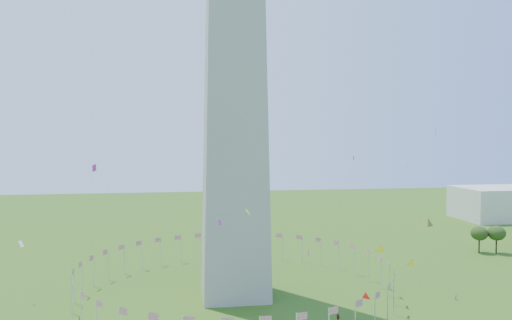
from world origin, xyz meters
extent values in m
cylinder|color=silver|center=(40.00, 50.00, 4.50)|extent=(0.24, 0.24, 9.00)
cylinder|color=silver|center=(39.39, 56.95, 4.50)|extent=(0.24, 0.24, 9.00)
cylinder|color=silver|center=(37.59, 63.68, 4.50)|extent=(0.24, 0.24, 9.00)
cylinder|color=silver|center=(34.64, 70.00, 4.50)|extent=(0.24, 0.24, 9.00)
cylinder|color=silver|center=(30.64, 75.71, 4.50)|extent=(0.24, 0.24, 9.00)
cylinder|color=silver|center=(25.71, 80.64, 4.50)|extent=(0.24, 0.24, 9.00)
cylinder|color=silver|center=(20.00, 84.64, 4.50)|extent=(0.24, 0.24, 9.00)
cylinder|color=silver|center=(13.68, 87.59, 4.50)|extent=(0.24, 0.24, 9.00)
cylinder|color=silver|center=(6.95, 89.39, 4.50)|extent=(0.24, 0.24, 9.00)
cylinder|color=silver|center=(0.00, 90.00, 4.50)|extent=(0.24, 0.24, 9.00)
cylinder|color=silver|center=(-6.95, 89.39, 4.50)|extent=(0.24, 0.24, 9.00)
cylinder|color=silver|center=(-13.68, 87.59, 4.50)|extent=(0.24, 0.24, 9.00)
cylinder|color=silver|center=(-20.00, 84.64, 4.50)|extent=(0.24, 0.24, 9.00)
cylinder|color=silver|center=(-25.71, 80.64, 4.50)|extent=(0.24, 0.24, 9.00)
cylinder|color=silver|center=(-30.64, 75.71, 4.50)|extent=(0.24, 0.24, 9.00)
cylinder|color=silver|center=(-34.64, 70.00, 4.50)|extent=(0.24, 0.24, 9.00)
cylinder|color=silver|center=(-37.59, 63.68, 4.50)|extent=(0.24, 0.24, 9.00)
cylinder|color=silver|center=(-39.39, 56.95, 4.50)|extent=(0.24, 0.24, 9.00)
cylinder|color=silver|center=(-40.00, 50.00, 4.50)|extent=(0.24, 0.24, 9.00)
cylinder|color=silver|center=(-39.39, 43.05, 4.50)|extent=(0.24, 0.24, 9.00)
cylinder|color=silver|center=(-37.59, 36.32, 4.50)|extent=(0.24, 0.24, 9.00)
cylinder|color=silver|center=(-34.64, 30.00, 4.50)|extent=(0.24, 0.24, 9.00)
cylinder|color=silver|center=(25.71, 19.36, 4.50)|extent=(0.24, 0.24, 9.00)
cylinder|color=silver|center=(30.64, 24.29, 4.50)|extent=(0.24, 0.24, 9.00)
cylinder|color=silver|center=(34.64, 30.00, 4.50)|extent=(0.24, 0.24, 9.00)
cylinder|color=silver|center=(37.59, 36.32, 4.50)|extent=(0.24, 0.24, 9.00)
cylinder|color=silver|center=(39.39, 43.05, 4.50)|extent=(0.24, 0.24, 9.00)
cube|color=beige|center=(150.00, 150.00, 8.00)|extent=(50.00, 30.00, 16.00)
imported|color=gray|center=(55.00, 38.00, 0.93)|extent=(0.68, 0.80, 1.86)
imported|color=maroon|center=(20.67, 28.18, 0.95)|extent=(1.21, 1.31, 1.90)
plane|color=yellow|center=(38.40, 29.14, 12.25)|extent=(1.85, 1.39, 2.27)
plane|color=red|center=(28.88, 1.70, 42.01)|extent=(1.70, 0.96, 1.95)
plane|color=#CC2699|center=(-30.72, 24.62, 35.17)|extent=(0.88, 1.54, 1.71)
plane|color=white|center=(-33.12, 62.90, 27.80)|extent=(0.25, 1.45, 1.45)
plane|color=#CC2699|center=(-5.36, 31.49, 22.47)|extent=(1.10, 1.12, 1.41)
plane|color=yellow|center=(0.14, 26.97, 25.47)|extent=(1.29, 1.31, 1.43)
plane|color=#CC2699|center=(34.97, 58.33, 35.32)|extent=(0.55, 1.24, 1.35)
plane|color=red|center=(22.02, 14.99, 9.90)|extent=(1.61, 1.42, 1.73)
plane|color=#CC2699|center=(15.20, 33.23, 14.76)|extent=(1.30, 1.65, 1.96)
plane|color=white|center=(-53.66, 54.96, 14.35)|extent=(0.98, 1.94, 1.67)
plane|color=white|center=(40.03, 37.73, 35.19)|extent=(0.89, 0.66, 0.96)
plane|color=red|center=(40.84, 25.50, 22.05)|extent=(2.16, 1.62, 2.00)
plane|color=yellow|center=(28.30, 22.96, 17.27)|extent=(2.31, 1.05, 2.46)
ellipsoid|color=#314D19|center=(91.57, 84.53, 4.63)|extent=(5.93, 5.93, 9.26)
ellipsoid|color=#314D19|center=(97.05, 82.75, 4.83)|extent=(6.19, 6.19, 9.67)
camera|label=1|loc=(-14.31, -77.21, 41.31)|focal=35.00mm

